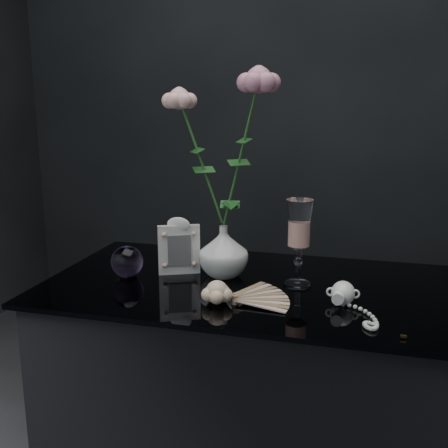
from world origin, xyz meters
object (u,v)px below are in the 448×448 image
(vase, at_px, (223,251))
(pearl_jar, at_px, (343,292))
(wine_glass, at_px, (299,243))
(picture_frame, at_px, (179,246))
(loose_rose, at_px, (217,292))
(paperweight, at_px, (127,262))

(vase, bearing_deg, pearl_jar, -20.65)
(wine_glass, distance_m, picture_frame, 0.32)
(vase, bearing_deg, wine_glass, -6.55)
(picture_frame, bearing_deg, loose_rose, -73.36)
(wine_glass, height_order, loose_rose, wine_glass)
(wine_glass, distance_m, pearl_jar, 0.17)
(vase, height_order, pearl_jar, vase)
(vase, xyz_separation_m, paperweight, (-0.25, -0.07, -0.03))
(vase, relative_size, pearl_jar, 0.70)
(pearl_jar, bearing_deg, picture_frame, 165.51)
(loose_rose, bearing_deg, pearl_jar, 18.85)
(picture_frame, xyz_separation_m, paperweight, (-0.12, -0.06, -0.04))
(picture_frame, height_order, loose_rose, picture_frame)
(vase, xyz_separation_m, picture_frame, (-0.12, -0.01, 0.01))
(pearl_jar, bearing_deg, paperweight, 174.76)
(vase, distance_m, picture_frame, 0.12)
(wine_glass, height_order, picture_frame, wine_glass)
(paperweight, bearing_deg, picture_frame, 26.83)
(picture_frame, distance_m, loose_rose, 0.24)
(vase, relative_size, paperweight, 1.61)
(vase, distance_m, pearl_jar, 0.34)
(vase, height_order, wine_glass, wine_glass)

